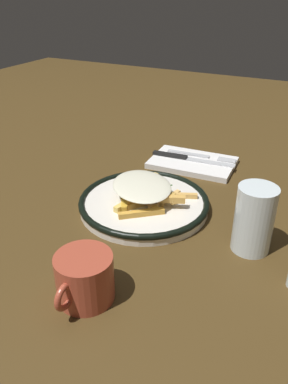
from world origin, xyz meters
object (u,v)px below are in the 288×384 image
object	(u,v)px
napkin	(193,163)
water_glass	(254,219)
coffee_mug	(84,278)
plate	(144,203)
fork	(201,156)
fries_heap	(145,190)
knife	(185,158)

from	to	relation	value
napkin	water_glass	world-z (taller)	water_glass
napkin	coffee_mug	size ratio (longest dim) A/B	1.89
plate	coffee_mug	bearing A→B (deg)	7.87
plate	fork	size ratio (longest dim) A/B	1.49
napkin	fries_heap	bearing A→B (deg)	-4.04
fries_heap	water_glass	bearing A→B (deg)	79.62
fork	napkin	bearing A→B (deg)	-22.77
fork	knife	size ratio (longest dim) A/B	0.84
knife	water_glass	size ratio (longest dim) A/B	1.78
fries_heap	water_glass	distance (m)	0.23
fries_heap	napkin	distance (m)	0.24
plate	water_glass	distance (m)	0.23
coffee_mug	fork	bearing A→B (deg)	-179.06
knife	napkin	bearing A→B (deg)	94.45
fork	coffee_mug	world-z (taller)	coffee_mug
fries_heap	coffee_mug	bearing A→B (deg)	8.01
fries_heap	knife	bearing A→B (deg)	-179.45
plate	napkin	world-z (taller)	plate
fork	water_glass	distance (m)	0.36
fries_heap	fork	bearing A→B (deg)	173.79
napkin	knife	bearing A→B (deg)	-85.55
napkin	plate	bearing A→B (deg)	-3.61
plate	fork	bearing A→B (deg)	174.22
napkin	knife	world-z (taller)	knife
plate	fries_heap	bearing A→B (deg)	-165.69
knife	fork	bearing A→B (deg)	134.48
knife	water_glass	bearing A→B (deg)	39.42
fries_heap	fork	size ratio (longest dim) A/B	1.09
water_glass	plate	bearing A→B (deg)	-99.04
fork	coffee_mug	bearing A→B (deg)	0.94
plate	water_glass	bearing A→B (deg)	80.96
fries_heap	fork	distance (m)	0.27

